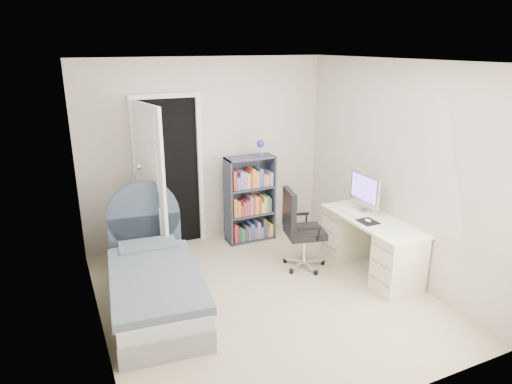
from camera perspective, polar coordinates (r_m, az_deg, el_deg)
name	(u,v)px	position (r m, az deg, el deg)	size (l,w,h in m)	color
room_shell	(265,188)	(4.65, 1.11, 0.49)	(3.50, 3.70, 2.60)	tan
door	(157,179)	(5.86, -12.22, 1.60)	(0.92, 0.82, 2.06)	black
bed	(155,283)	(5.00, -12.56, -11.06)	(1.06, 1.93, 1.14)	gray
nightstand	(130,233)	(6.08, -15.50, -4.93)	(0.35, 0.35, 0.53)	tan
floor_lamp	(141,224)	(5.82, -14.24, -3.91)	(0.19, 0.19, 1.31)	silver
bookcase	(250,202)	(6.33, -0.74, -1.25)	(0.67, 0.29, 1.43)	#3C4252
desk	(371,242)	(5.70, 14.13, -6.12)	(0.56, 1.40, 1.15)	#E9E6C3
office_chair	(299,226)	(5.56, 5.35, -4.21)	(0.55, 0.57, 1.01)	silver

